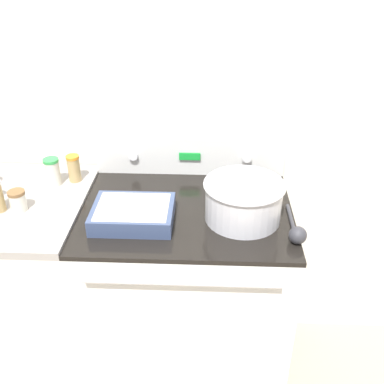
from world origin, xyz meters
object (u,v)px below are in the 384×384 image
(spice_jar_green_cap, at_px, (53,172))
(ladle, at_px, (297,233))
(casserole_dish, at_px, (133,213))
(mixing_bowl, at_px, (244,199))
(spice_jar_orange_cap, at_px, (74,168))
(spice_jar_brown_cap, at_px, (18,201))

(spice_jar_green_cap, bearing_deg, ladle, -19.20)
(casserole_dish, relative_size, ladle, 1.14)
(mixing_bowl, height_order, casserole_dish, mixing_bowl)
(ladle, height_order, spice_jar_orange_cap, spice_jar_orange_cap)
(mixing_bowl, height_order, spice_jar_brown_cap, mixing_bowl)
(ladle, bearing_deg, mixing_bowl, 144.93)
(spice_jar_orange_cap, distance_m, spice_jar_brown_cap, 0.28)
(spice_jar_brown_cap, bearing_deg, casserole_dish, -5.01)
(spice_jar_orange_cap, height_order, spice_jar_brown_cap, spice_jar_orange_cap)
(mixing_bowl, bearing_deg, ladle, -35.07)
(spice_jar_green_cap, relative_size, spice_jar_brown_cap, 1.42)
(casserole_dish, relative_size, spice_jar_green_cap, 2.54)
(ladle, bearing_deg, casserole_dish, 171.20)
(mixing_bowl, distance_m, ladle, 0.22)
(spice_jar_green_cap, distance_m, spice_jar_brown_cap, 0.21)
(mixing_bowl, height_order, spice_jar_green_cap, mixing_bowl)
(spice_jar_brown_cap, bearing_deg, mixing_bowl, -0.18)
(spice_jar_green_cap, bearing_deg, spice_jar_orange_cap, 24.64)
(casserole_dish, bearing_deg, mixing_bowl, 5.10)
(mixing_bowl, bearing_deg, spice_jar_brown_cap, 179.82)
(casserole_dish, height_order, spice_jar_green_cap, spice_jar_green_cap)
(casserole_dish, distance_m, spice_jar_green_cap, 0.44)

